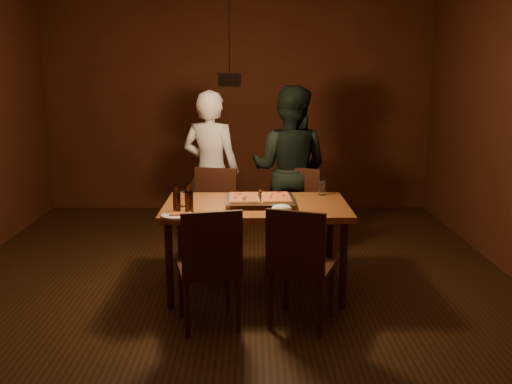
{
  "coord_description": "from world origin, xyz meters",
  "views": [
    {
      "loc": [
        0.16,
        -4.49,
        1.83
      ],
      "look_at": [
        0.2,
        0.05,
        0.85
      ],
      "focal_mm": 40.0,
      "sensor_mm": 36.0,
      "label": 1
    }
  ],
  "objects_px": {
    "chair_near_left": "(210,258)",
    "beer_bottle_b": "(189,197)",
    "dining_table": "(256,213)",
    "diner_dark": "(290,170)",
    "chair_far_right": "(295,206)",
    "plate_slice": "(177,215)",
    "beer_bottle_a": "(177,198)",
    "pendant_lamp": "(230,78)",
    "diner_white": "(211,171)",
    "chair_near_right": "(299,257)",
    "pizza_tray": "(260,201)",
    "chair_far_left": "(213,206)"
  },
  "relations": [
    {
      "from": "diner_white",
      "to": "beer_bottle_a",
      "type": "bearing_deg",
      "value": 101.29
    },
    {
      "from": "chair_near_right",
      "to": "pizza_tray",
      "type": "xyz_separation_m",
      "value": [
        -0.26,
        0.72,
        0.24
      ]
    },
    {
      "from": "beer_bottle_b",
      "to": "diner_white",
      "type": "height_order",
      "value": "diner_white"
    },
    {
      "from": "chair_near_right",
      "to": "beer_bottle_b",
      "type": "xyz_separation_m",
      "value": [
        -0.81,
        0.43,
        0.34
      ]
    },
    {
      "from": "chair_far_right",
      "to": "plate_slice",
      "type": "xyz_separation_m",
      "value": [
        -0.98,
        -1.19,
        0.22
      ]
    },
    {
      "from": "chair_far_left",
      "to": "diner_dark",
      "type": "bearing_deg",
      "value": -142.76
    },
    {
      "from": "chair_near_left",
      "to": "pendant_lamp",
      "type": "xyz_separation_m",
      "value": [
        0.12,
        0.69,
        1.22
      ]
    },
    {
      "from": "diner_dark",
      "to": "beer_bottle_a",
      "type": "bearing_deg",
      "value": 75.1
    },
    {
      "from": "chair_near_right",
      "to": "beer_bottle_a",
      "type": "bearing_deg",
      "value": 175.35
    },
    {
      "from": "dining_table",
      "to": "pizza_tray",
      "type": "xyz_separation_m",
      "value": [
        0.03,
        -0.0,
        0.1
      ]
    },
    {
      "from": "chair_far_right",
      "to": "chair_near_right",
      "type": "bearing_deg",
      "value": 111.0
    },
    {
      "from": "dining_table",
      "to": "plate_slice",
      "type": "relative_size",
      "value": 6.21
    },
    {
      "from": "beer_bottle_a",
      "to": "pendant_lamp",
      "type": "distance_m",
      "value": 1.01
    },
    {
      "from": "chair_far_right",
      "to": "chair_near_right",
      "type": "distance_m",
      "value": 1.52
    },
    {
      "from": "dining_table",
      "to": "beer_bottle_a",
      "type": "bearing_deg",
      "value": -154.59
    },
    {
      "from": "chair_far_right",
      "to": "chair_near_left",
      "type": "relative_size",
      "value": 1.09
    },
    {
      "from": "chair_far_right",
      "to": "chair_near_left",
      "type": "xyz_separation_m",
      "value": [
        -0.72,
        -1.53,
        0.0
      ]
    },
    {
      "from": "chair_far_left",
      "to": "chair_near_left",
      "type": "relative_size",
      "value": 1.0
    },
    {
      "from": "diner_dark",
      "to": "chair_far_left",
      "type": "bearing_deg",
      "value": 42.67
    },
    {
      "from": "beer_bottle_b",
      "to": "plate_slice",
      "type": "relative_size",
      "value": 1.03
    },
    {
      "from": "chair_far_left",
      "to": "diner_white",
      "type": "bearing_deg",
      "value": -70.23
    },
    {
      "from": "chair_far_right",
      "to": "chair_far_left",
      "type": "bearing_deg",
      "value": 23.66
    },
    {
      "from": "chair_far_left",
      "to": "pizza_tray",
      "type": "xyz_separation_m",
      "value": [
        0.44,
        -0.8,
        0.24
      ]
    },
    {
      "from": "pizza_tray",
      "to": "pendant_lamp",
      "type": "height_order",
      "value": "pendant_lamp"
    },
    {
      "from": "chair_far_right",
      "to": "chair_near_left",
      "type": "distance_m",
      "value": 1.69
    },
    {
      "from": "chair_near_left",
      "to": "beer_bottle_b",
      "type": "xyz_separation_m",
      "value": [
        -0.18,
        0.44,
        0.34
      ]
    },
    {
      "from": "dining_table",
      "to": "beer_bottle_a",
      "type": "xyz_separation_m",
      "value": [
        -0.61,
        -0.29,
        0.19
      ]
    },
    {
      "from": "chair_near_left",
      "to": "plate_slice",
      "type": "bearing_deg",
      "value": 114.31
    },
    {
      "from": "pizza_tray",
      "to": "plate_slice",
      "type": "height_order",
      "value": "pizza_tray"
    },
    {
      "from": "beer_bottle_a",
      "to": "pendant_lamp",
      "type": "bearing_deg",
      "value": 30.63
    },
    {
      "from": "dining_table",
      "to": "diner_dark",
      "type": "height_order",
      "value": "diner_dark"
    },
    {
      "from": "dining_table",
      "to": "chair_far_left",
      "type": "relative_size",
      "value": 2.96
    },
    {
      "from": "chair_far_right",
      "to": "diner_dark",
      "type": "relative_size",
      "value": 0.33
    },
    {
      "from": "chair_far_left",
      "to": "pizza_tray",
      "type": "height_order",
      "value": "chair_far_left"
    },
    {
      "from": "beer_bottle_a",
      "to": "pendant_lamp",
      "type": "relative_size",
      "value": 0.21
    },
    {
      "from": "chair_near_right",
      "to": "chair_far_left",
      "type": "bearing_deg",
      "value": 135.74
    },
    {
      "from": "chair_far_right",
      "to": "diner_dark",
      "type": "bearing_deg",
      "value": -59.4
    },
    {
      "from": "chair_near_right",
      "to": "pizza_tray",
      "type": "height_order",
      "value": "chair_near_right"
    },
    {
      "from": "beer_bottle_a",
      "to": "chair_far_right",
      "type": "bearing_deg",
      "value": 47.33
    },
    {
      "from": "chair_near_right",
      "to": "plate_slice",
      "type": "height_order",
      "value": "chair_near_right"
    },
    {
      "from": "diner_white",
      "to": "diner_dark",
      "type": "height_order",
      "value": "diner_dark"
    },
    {
      "from": "plate_slice",
      "to": "diner_dark",
      "type": "bearing_deg",
      "value": 58.37
    },
    {
      "from": "diner_dark",
      "to": "pizza_tray",
      "type": "bearing_deg",
      "value": 93.54
    },
    {
      "from": "beer_bottle_a",
      "to": "plate_slice",
      "type": "distance_m",
      "value": 0.15
    },
    {
      "from": "plate_slice",
      "to": "pizza_tray",
      "type": "bearing_deg",
      "value": 32.5
    },
    {
      "from": "dining_table",
      "to": "chair_near_right",
      "type": "height_order",
      "value": "chair_near_right"
    },
    {
      "from": "pendant_lamp",
      "to": "chair_far_left",
      "type": "bearing_deg",
      "value": 103.45
    },
    {
      "from": "chair_far_left",
      "to": "chair_far_right",
      "type": "relative_size",
      "value": 0.91
    },
    {
      "from": "dining_table",
      "to": "beer_bottle_b",
      "type": "height_order",
      "value": "beer_bottle_b"
    },
    {
      "from": "chair_near_left",
      "to": "pizza_tray",
      "type": "xyz_separation_m",
      "value": [
        0.36,
        0.73,
        0.24
      ]
    }
  ]
}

